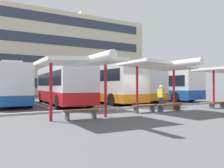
# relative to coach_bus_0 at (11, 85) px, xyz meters

# --- Properties ---
(ground_plane) EXTENTS (160.00, 160.00, 0.00)m
(ground_plane) POSITION_rel_coach_bus_0_xyz_m (7.63, -8.27, -1.61)
(ground_plane) COLOR #515156
(terminal_building) EXTENTS (40.77, 16.03, 17.89)m
(terminal_building) POSITION_rel_coach_bus_0_xyz_m (7.66, 26.79, 5.97)
(terminal_building) COLOR beige
(terminal_building) RESTS_ON ground
(coach_bus_0) EXTENTS (2.92, 10.22, 3.46)m
(coach_bus_0) POSITION_rel_coach_bus_0_xyz_m (0.00, 0.00, 0.00)
(coach_bus_0) COLOR silver
(coach_bus_0) RESTS_ON ground
(coach_bus_1) EXTENTS (3.10, 10.59, 3.55)m
(coach_bus_1) POSITION_rel_coach_bus_0_xyz_m (3.81, -1.78, 0.02)
(coach_bus_1) COLOR silver
(coach_bus_1) RESTS_ON ground
(coach_bus_2) EXTENTS (3.32, 10.57, 3.81)m
(coach_bus_2) POSITION_rel_coach_bus_0_xyz_m (7.69, -1.56, 0.18)
(coach_bus_2) COLOR silver
(coach_bus_2) RESTS_ON ground
(coach_bus_3) EXTENTS (2.55, 10.57, 3.70)m
(coach_bus_3) POSITION_rel_coach_bus_0_xyz_m (11.38, -0.03, 0.13)
(coach_bus_3) COLOR silver
(coach_bus_3) RESTS_ON ground
(coach_bus_4) EXTENTS (2.88, 10.88, 3.49)m
(coach_bus_4) POSITION_rel_coach_bus_0_xyz_m (15.22, -0.72, -0.01)
(coach_bus_4) COLOR silver
(coach_bus_4) RESTS_ON ground
(lane_stripe_1) EXTENTS (0.16, 14.00, 0.01)m
(lane_stripe_1) POSITION_rel_coach_bus_0_xyz_m (2.09, -0.86, -1.60)
(lane_stripe_1) COLOR white
(lane_stripe_1) RESTS_ON ground
(lane_stripe_2) EXTENTS (0.16, 14.00, 0.01)m
(lane_stripe_2) POSITION_rel_coach_bus_0_xyz_m (5.79, -0.86, -1.60)
(lane_stripe_2) COLOR white
(lane_stripe_2) RESTS_ON ground
(lane_stripe_3) EXTENTS (0.16, 14.00, 0.01)m
(lane_stripe_3) POSITION_rel_coach_bus_0_xyz_m (9.48, -0.86, -1.60)
(lane_stripe_3) COLOR white
(lane_stripe_3) RESTS_ON ground
(lane_stripe_4) EXTENTS (0.16, 14.00, 0.01)m
(lane_stripe_4) POSITION_rel_coach_bus_0_xyz_m (13.18, -0.86, -1.60)
(lane_stripe_4) COLOR white
(lane_stripe_4) RESTS_ON ground
(lane_stripe_5) EXTENTS (0.16, 14.00, 0.01)m
(lane_stripe_5) POSITION_rel_coach_bus_0_xyz_m (16.87, -0.86, -1.60)
(lane_stripe_5) COLOR white
(lane_stripe_5) RESTS_ON ground
(waiting_shelter_0) EXTENTS (3.77, 4.68, 2.90)m
(waiting_shelter_0) POSITION_rel_coach_bus_0_xyz_m (2.06, -10.59, 1.06)
(waiting_shelter_0) COLOR red
(waiting_shelter_0) RESTS_ON ground
(bench_0) EXTENTS (1.64, 0.44, 0.45)m
(bench_0) POSITION_rel_coach_bus_0_xyz_m (2.06, -10.46, -1.27)
(bench_0) COLOR brown
(bench_0) RESTS_ON ground
(waiting_shelter_1) EXTENTS (3.90, 4.83, 3.02)m
(waiting_shelter_1) POSITION_rel_coach_bus_0_xyz_m (7.25, -10.08, 1.13)
(waiting_shelter_1) COLOR red
(waiting_shelter_1) RESTS_ON ground
(bench_1) EXTENTS (1.51, 0.43, 0.45)m
(bench_1) POSITION_rel_coach_bus_0_xyz_m (6.35, -9.76, -1.27)
(bench_1) COLOR brown
(bench_1) RESTS_ON ground
(bench_2) EXTENTS (1.99, 0.64, 0.45)m
(bench_2) POSITION_rel_coach_bus_0_xyz_m (8.15, -9.97, -1.26)
(bench_2) COLOR brown
(bench_2) RESTS_ON ground
(bench_3) EXTENTS (1.64, 0.54, 0.45)m
(bench_3) POSITION_rel_coach_bus_0_xyz_m (12.48, -10.22, -1.27)
(bench_3) COLOR brown
(bench_3) RESTS_ON ground
(platform_kerb) EXTENTS (44.00, 0.24, 0.12)m
(platform_kerb) POSITION_rel_coach_bus_0_xyz_m (7.63, -7.43, -1.55)
(platform_kerb) COLOR #ADADA8
(platform_kerb) RESTS_ON ground
(waiting_passenger_0) EXTENTS (0.23, 0.47, 1.61)m
(waiting_passenger_0) POSITION_rel_coach_bus_0_xyz_m (8.41, -8.92, -0.68)
(waiting_passenger_0) COLOR #33384C
(waiting_passenger_0) RESTS_ON ground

